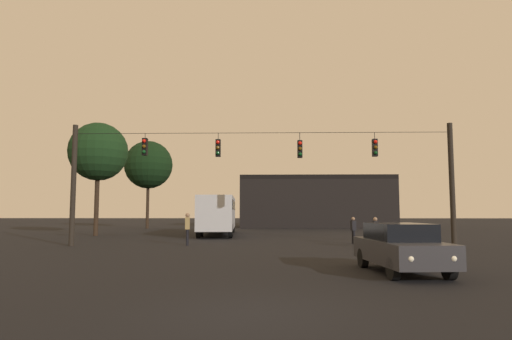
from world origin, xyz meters
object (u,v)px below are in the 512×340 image
(pedestrian_crossing_left, at_px, (376,231))
(tree_left_silhouette, at_px, (148,165))
(pedestrian_crossing_right, at_px, (187,227))
(tree_behind_building, at_px, (98,152))
(pedestrian_crossing_center, at_px, (353,229))
(car_near_right, at_px, (401,247))
(city_bus, at_px, (218,211))

(pedestrian_crossing_left, relative_size, tree_left_silhouette, 0.17)
(pedestrian_crossing_right, height_order, tree_behind_building, tree_behind_building)
(pedestrian_crossing_right, bearing_deg, tree_left_silhouette, 110.14)
(pedestrian_crossing_right, bearing_deg, pedestrian_crossing_center, 8.58)
(car_near_right, bearing_deg, pedestrian_crossing_center, 85.98)
(tree_behind_building, bearing_deg, pedestrian_crossing_left, -29.66)
(tree_left_silhouette, bearing_deg, pedestrian_crossing_left, -53.11)
(city_bus, relative_size, tree_behind_building, 1.27)
(city_bus, bearing_deg, pedestrian_crossing_left, -51.52)
(tree_left_silhouette, relative_size, tree_behind_building, 1.09)
(pedestrian_crossing_right, height_order, tree_left_silhouette, tree_left_silhouette)
(city_bus, height_order, pedestrian_crossing_left, city_bus)
(car_near_right, bearing_deg, pedestrian_crossing_right, 128.32)
(city_bus, xyz_separation_m, pedestrian_crossing_center, (8.95, -9.14, -1.00))
(city_bus, distance_m, tree_behind_building, 10.43)
(city_bus, height_order, tree_behind_building, tree_behind_building)
(pedestrian_crossing_center, bearing_deg, car_near_right, -94.02)
(car_near_right, distance_m, tree_behind_building, 27.19)
(pedestrian_crossing_center, xyz_separation_m, pedestrian_crossing_right, (-9.48, -1.43, 0.15))
(pedestrian_crossing_left, xyz_separation_m, tree_behind_building, (-18.81, 10.71, 5.60))
(car_near_right, height_order, tree_left_silhouette, tree_left_silhouette)
(car_near_right, height_order, pedestrian_crossing_right, pedestrian_crossing_right)
(city_bus, relative_size, pedestrian_crossing_left, 7.02)
(pedestrian_crossing_left, distance_m, tree_left_silhouette, 31.67)
(city_bus, bearing_deg, car_near_right, -69.36)
(pedestrian_crossing_left, xyz_separation_m, pedestrian_crossing_center, (-0.60, 2.88, -0.02))
(car_near_right, distance_m, pedestrian_crossing_center, 12.35)
(tree_left_silhouette, bearing_deg, city_bus, -54.65)
(car_near_right, xyz_separation_m, pedestrian_crossing_center, (0.87, 12.32, 0.07))
(pedestrian_crossing_center, height_order, pedestrian_crossing_right, pedestrian_crossing_right)
(city_bus, height_order, tree_left_silhouette, tree_left_silhouette)
(tree_left_silhouette, xyz_separation_m, tree_behind_building, (-0.15, -14.15, -0.44))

